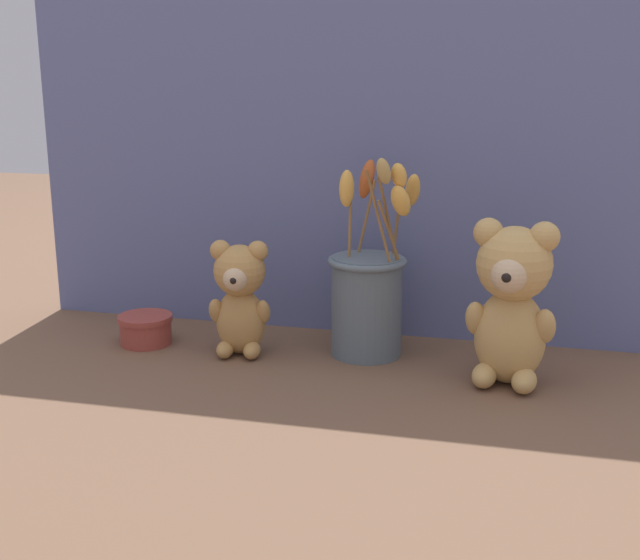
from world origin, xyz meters
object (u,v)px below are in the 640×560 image
at_px(teddy_bear_large, 512,300).
at_px(decorative_tin_tall, 146,329).
at_px(teddy_bear_medium, 240,296).
at_px(flower_vase, 368,294).

height_order(teddy_bear_large, decorative_tin_tall, teddy_bear_large).
relative_size(teddy_bear_large, teddy_bear_medium, 1.30).
xyz_separation_m(teddy_bear_large, decorative_tin_tall, (-0.57, 0.04, -0.10)).
relative_size(teddy_bear_large, decorative_tin_tall, 2.68).
bearing_deg(flower_vase, teddy_bear_large, -18.71).
bearing_deg(decorative_tin_tall, teddy_bear_medium, -3.37).
height_order(flower_vase, decorative_tin_tall, flower_vase).
bearing_deg(flower_vase, decorative_tin_tall, -174.32).
relative_size(teddy_bear_medium, decorative_tin_tall, 2.06).
relative_size(teddy_bear_large, flower_vase, 0.75).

